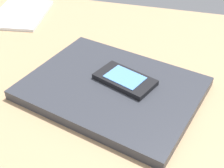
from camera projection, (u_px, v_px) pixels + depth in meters
desk_surface at (139, 94)px, 62.00cm from camera, size 120.00×80.00×3.00cm
laptop_closed at (112, 88)px, 59.58cm from camera, size 37.58×32.20×1.93cm
cell_phone_on_laptop at (125, 79)px, 59.36cm from camera, size 12.92×10.22×1.14cm
notepad at (20, 14)px, 87.73cm from camera, size 16.62×20.78×0.80cm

